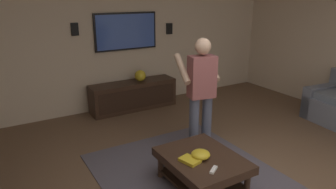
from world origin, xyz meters
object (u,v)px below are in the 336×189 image
at_px(media_console, 134,95).
at_px(coffee_table, 202,164).
at_px(person_standing, 201,89).
at_px(remote_white, 214,170).
at_px(vase_round, 140,76).
at_px(wall_speaker_right, 75,29).
at_px(tv, 126,31).
at_px(wall_speaker_left, 169,29).
at_px(book, 190,160).
at_px(bowl, 201,154).

bearing_deg(media_console, coffee_table, -8.38).
xyz_separation_m(person_standing, remote_white, (-1.08, 0.61, -0.52)).
distance_m(coffee_table, media_console, 2.84).
distance_m(vase_round, wall_speaker_right, 1.48).
bearing_deg(tv, wall_speaker_left, 90.78).
height_order(coffee_table, wall_speaker_left, wall_speaker_left).
bearing_deg(remote_white, vase_round, -135.47).
distance_m(person_standing, wall_speaker_left, 2.51).
height_order(tv, wall_speaker_right, tv).
relative_size(tv, book, 5.70).
xyz_separation_m(media_console, wall_speaker_right, (0.25, 0.96, 1.32)).
relative_size(bowl, wall_speaker_right, 0.99).
bearing_deg(vase_round, bowl, 167.82).
xyz_separation_m(media_console, remote_white, (-3.12, 0.49, 0.14)).
height_order(tv, book, tv).
xyz_separation_m(bowl, remote_white, (-0.28, 0.04, -0.04)).
height_order(book, wall_speaker_right, wall_speaker_right).
height_order(person_standing, wall_speaker_left, person_standing).
distance_m(person_standing, book, 1.19).
bearing_deg(person_standing, tv, 14.22).
height_order(media_console, book, media_console).
height_order(media_console, bowl, media_console).
height_order(book, vase_round, vase_round).
xyz_separation_m(remote_white, wall_speaker_left, (3.37, -1.47, 1.08)).
distance_m(bowl, wall_speaker_right, 3.33).
bearing_deg(media_console, tv, -180.00).
distance_m(bowl, book, 0.15).
bearing_deg(media_console, book, -12.06).
bearing_deg(person_standing, media_console, 14.55).
relative_size(media_console, person_standing, 1.04).
distance_m(coffee_table, remote_white, 0.34).
xyz_separation_m(coffee_table, wall_speaker_left, (3.07, -1.39, 1.20)).
bearing_deg(vase_round, wall_speaker_left, -71.94).
relative_size(remote_white, vase_round, 0.68).
bearing_deg(media_console, wall_speaker_left, 104.64).
bearing_deg(coffee_table, bowl, 117.64).
xyz_separation_m(media_console, book, (-2.83, 0.61, 0.14)).
height_order(wall_speaker_left, wall_speaker_right, wall_speaker_right).
bearing_deg(book, vase_round, -29.76).
xyz_separation_m(media_console, bowl, (-2.83, 0.46, 0.17)).
bearing_deg(vase_round, tv, 30.94).
distance_m(media_console, bowl, 2.88).
bearing_deg(media_console, vase_round, 84.97).
relative_size(vase_round, wall_speaker_right, 1.00).
height_order(bowl, wall_speaker_right, wall_speaker_right).
relative_size(wall_speaker_left, wall_speaker_right, 1.00).
distance_m(coffee_table, wall_speaker_right, 3.37).
bearing_deg(wall_speaker_left, person_standing, 159.46).
bearing_deg(tv, media_console, 0.00).
relative_size(book, wall_speaker_right, 1.00).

